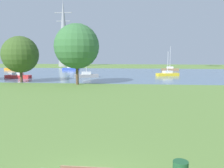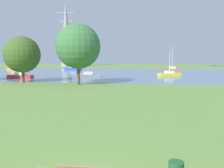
{
  "view_description": "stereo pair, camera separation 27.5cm",
  "coord_description": "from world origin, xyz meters",
  "px_view_note": "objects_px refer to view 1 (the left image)",
  "views": [
    {
      "loc": [
        1.56,
        -7.29,
        4.68
      ],
      "look_at": [
        -0.57,
        14.24,
        1.97
      ],
      "focal_mm": 38.61,
      "sensor_mm": 36.0,
      "label": 1
    },
    {
      "loc": [
        1.83,
        -7.27,
        4.68
      ],
      "look_at": [
        -0.57,
        14.24,
        1.97
      ],
      "focal_mm": 38.61,
      "sensor_mm": 36.0,
      "label": 2
    }
  ],
  "objects_px": {
    "sailboat_brown": "(170,69)",
    "tree_west_near": "(77,46)",
    "sailboat_gray": "(86,75)",
    "tree_east_near": "(20,55)",
    "sailboat_blue": "(71,68)",
    "electricity_pylon": "(64,33)",
    "sailboat_red": "(18,76)",
    "sailboat_orange": "(12,69)",
    "sailboat_yellow": "(168,74)"
  },
  "relations": [
    {
      "from": "sailboat_red",
      "to": "tree_west_near",
      "type": "xyz_separation_m",
      "value": [
        13.61,
        -8.14,
        5.35
      ]
    },
    {
      "from": "electricity_pylon",
      "to": "tree_west_near",
      "type": "bearing_deg",
      "value": -71.21
    },
    {
      "from": "sailboat_brown",
      "to": "sailboat_blue",
      "type": "height_order",
      "value": "sailboat_blue"
    },
    {
      "from": "sailboat_brown",
      "to": "sailboat_red",
      "type": "bearing_deg",
      "value": -142.31
    },
    {
      "from": "sailboat_yellow",
      "to": "electricity_pylon",
      "type": "bearing_deg",
      "value": 132.59
    },
    {
      "from": "sailboat_orange",
      "to": "tree_east_near",
      "type": "relative_size",
      "value": 0.81
    },
    {
      "from": "sailboat_red",
      "to": "tree_east_near",
      "type": "bearing_deg",
      "value": -59.28
    },
    {
      "from": "sailboat_gray",
      "to": "tree_west_near",
      "type": "height_order",
      "value": "tree_west_near"
    },
    {
      "from": "sailboat_blue",
      "to": "tree_east_near",
      "type": "bearing_deg",
      "value": -89.8
    },
    {
      "from": "tree_east_near",
      "to": "electricity_pylon",
      "type": "distance_m",
      "value": 51.57
    },
    {
      "from": "sailboat_gray",
      "to": "sailboat_brown",
      "type": "relative_size",
      "value": 0.78
    },
    {
      "from": "sailboat_gray",
      "to": "tree_west_near",
      "type": "xyz_separation_m",
      "value": [
        0.93,
        -11.29,
        5.36
      ]
    },
    {
      "from": "sailboat_gray",
      "to": "tree_west_near",
      "type": "relative_size",
      "value": 0.57
    },
    {
      "from": "sailboat_blue",
      "to": "sailboat_brown",
      "type": "bearing_deg",
      "value": 0.47
    },
    {
      "from": "tree_west_near",
      "to": "electricity_pylon",
      "type": "height_order",
      "value": "electricity_pylon"
    },
    {
      "from": "sailboat_orange",
      "to": "sailboat_brown",
      "type": "relative_size",
      "value": 0.91
    },
    {
      "from": "sailboat_blue",
      "to": "sailboat_orange",
      "type": "bearing_deg",
      "value": -170.53
    },
    {
      "from": "sailboat_yellow",
      "to": "tree_east_near",
      "type": "distance_m",
      "value": 29.39
    },
    {
      "from": "sailboat_brown",
      "to": "sailboat_yellow",
      "type": "bearing_deg",
      "value": -99.41
    },
    {
      "from": "sailboat_gray",
      "to": "sailboat_red",
      "type": "height_order",
      "value": "sailboat_red"
    },
    {
      "from": "tree_east_near",
      "to": "electricity_pylon",
      "type": "xyz_separation_m",
      "value": [
        -7.9,
        50.37,
        7.7
      ]
    },
    {
      "from": "sailboat_brown",
      "to": "sailboat_blue",
      "type": "distance_m",
      "value": 28.42
    },
    {
      "from": "sailboat_red",
      "to": "sailboat_orange",
      "type": "xyz_separation_m",
      "value": [
        -12.84,
        21.78,
        -0.0
      ]
    },
    {
      "from": "sailboat_brown",
      "to": "sailboat_blue",
      "type": "xyz_separation_m",
      "value": [
        -28.42,
        -0.23,
        0.02
      ]
    },
    {
      "from": "sailboat_orange",
      "to": "sailboat_yellow",
      "type": "distance_m",
      "value": 44.36
    },
    {
      "from": "sailboat_brown",
      "to": "sailboat_blue",
      "type": "relative_size",
      "value": 0.83
    },
    {
      "from": "tree_west_near",
      "to": "sailboat_orange",
      "type": "bearing_deg",
      "value": 131.48
    },
    {
      "from": "tree_east_near",
      "to": "tree_west_near",
      "type": "height_order",
      "value": "tree_west_near"
    },
    {
      "from": "sailboat_gray",
      "to": "sailboat_yellow",
      "type": "height_order",
      "value": "sailboat_gray"
    },
    {
      "from": "electricity_pylon",
      "to": "sailboat_red",
      "type": "bearing_deg",
      "value": -84.61
    },
    {
      "from": "sailboat_gray",
      "to": "sailboat_blue",
      "type": "xyz_separation_m",
      "value": [
        -9.04,
        21.37,
        0.03
      ]
    },
    {
      "from": "sailboat_yellow",
      "to": "tree_east_near",
      "type": "xyz_separation_m",
      "value": [
        -25.49,
        -14.04,
        4.13
      ]
    },
    {
      "from": "sailboat_gray",
      "to": "sailboat_blue",
      "type": "relative_size",
      "value": 0.65
    },
    {
      "from": "sailboat_brown",
      "to": "tree_east_near",
      "type": "bearing_deg",
      "value": -132.33
    },
    {
      "from": "sailboat_red",
      "to": "sailboat_yellow",
      "type": "bearing_deg",
      "value": 14.82
    },
    {
      "from": "sailboat_gray",
      "to": "sailboat_orange",
      "type": "distance_m",
      "value": 31.59
    },
    {
      "from": "sailboat_red",
      "to": "sailboat_orange",
      "type": "height_order",
      "value": "sailboat_red"
    },
    {
      "from": "sailboat_gray",
      "to": "sailboat_red",
      "type": "bearing_deg",
      "value": -166.01
    },
    {
      "from": "tree_west_near",
      "to": "electricity_pylon",
      "type": "xyz_separation_m",
      "value": [
        -17.76,
        52.2,
        6.46
      ]
    },
    {
      "from": "sailboat_orange",
      "to": "electricity_pylon",
      "type": "bearing_deg",
      "value": 68.7
    },
    {
      "from": "electricity_pylon",
      "to": "sailboat_gray",
      "type": "bearing_deg",
      "value": -67.63
    },
    {
      "from": "tree_east_near",
      "to": "sailboat_blue",
      "type": "bearing_deg",
      "value": 90.2
    },
    {
      "from": "sailboat_gray",
      "to": "tree_west_near",
      "type": "bearing_deg",
      "value": -85.29
    },
    {
      "from": "sailboat_yellow",
      "to": "electricity_pylon",
      "type": "distance_m",
      "value": 50.74
    },
    {
      "from": "sailboat_blue",
      "to": "tree_west_near",
      "type": "distance_m",
      "value": 34.57
    },
    {
      "from": "sailboat_gray",
      "to": "sailboat_brown",
      "type": "bearing_deg",
      "value": 48.11
    },
    {
      "from": "sailboat_blue",
      "to": "tree_east_near",
      "type": "xyz_separation_m",
      "value": [
        0.11,
        -30.84,
        4.1
      ]
    },
    {
      "from": "tree_west_near",
      "to": "tree_east_near",
      "type": "bearing_deg",
      "value": 169.5
    },
    {
      "from": "sailboat_brown",
      "to": "tree_west_near",
      "type": "height_order",
      "value": "tree_west_near"
    },
    {
      "from": "sailboat_red",
      "to": "sailboat_yellow",
      "type": "height_order",
      "value": "sailboat_red"
    }
  ]
}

